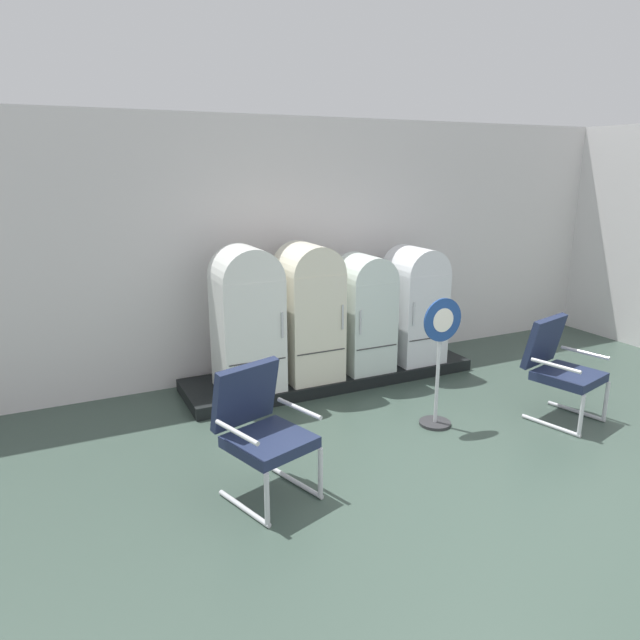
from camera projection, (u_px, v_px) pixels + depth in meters
The scene contains 10 objects.
ground at pixel (507, 511), 4.38m from camera, with size 12.00×10.00×0.05m, color #384940.
back_wall at pixel (308, 246), 7.15m from camera, with size 11.76×0.12×3.10m.
display_plinth at pixel (330, 374), 6.99m from camera, with size 3.55×0.95×0.14m, color black.
refrigerator_0 at pixel (247, 315), 6.18m from camera, with size 0.68×0.63×1.58m.
refrigerator_1 at pixel (308, 308), 6.53m from camera, with size 0.63×0.71×1.57m.
refrigerator_2 at pixel (364, 309), 6.83m from camera, with size 0.58×0.65×1.40m.
refrigerator_3 at pixel (414, 301), 7.15m from camera, with size 0.61×0.69×1.44m.
armchair_left at pixel (261, 426), 4.45m from camera, with size 0.78×0.84×1.05m.
armchair_right at pixel (560, 364), 5.83m from camera, with size 0.75×0.82×1.05m.
sign_stand at pixel (439, 368), 5.63m from camera, with size 0.43×0.32×1.32m.
Camera 1 is at (-2.97, -2.84, 2.54)m, focal length 32.08 mm.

